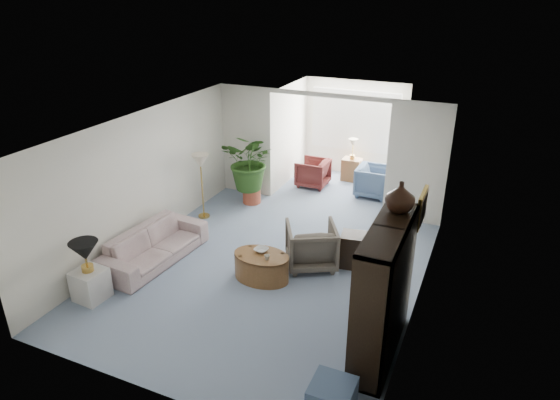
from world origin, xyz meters
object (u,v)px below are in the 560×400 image
at_px(table_lamp, 84,251).
at_px(floor_lamp, 200,161).
at_px(sofa, 155,245).
at_px(ottoman, 332,398).
at_px(cabinet_urn, 400,197).
at_px(side_table_dark, 355,250).
at_px(coffee_cup, 267,257).
at_px(end_table, 91,285).
at_px(sunroom_table, 351,169).
at_px(sunroom_chair_blue, 374,181).
at_px(sunroom_chair_maroon, 313,173).
at_px(coffee_bowl, 261,250).
at_px(coffee_table, 262,267).
at_px(framed_picture, 423,208).
at_px(entertainment_cabinet, 384,292).
at_px(plant_pot, 252,196).
at_px(wingback_chair, 311,245).

xyz_separation_m(table_lamp, floor_lamp, (0.03, 3.23, 0.40)).
xyz_separation_m(sofa, ottoman, (3.93, -1.95, -0.11)).
xyz_separation_m(sofa, cabinet_urn, (4.18, -0.22, 1.75)).
height_order(sofa, side_table_dark, sofa).
bearing_deg(coffee_cup, end_table, -147.40).
bearing_deg(sunroom_table, sunroom_chair_blue, -45.00).
bearing_deg(sunroom_chair_maroon, coffee_bowl, 8.49).
height_order(coffee_table, ottoman, coffee_table).
bearing_deg(side_table_dark, framed_picture, -39.04).
relative_size(coffee_bowl, entertainment_cabinet, 0.12).
bearing_deg(table_lamp, side_table_dark, 37.03).
bearing_deg(coffee_cup, sofa, -176.31).
bearing_deg(entertainment_cabinet, coffee_bowl, 154.88).
height_order(floor_lamp, ottoman, floor_lamp).
distance_m(entertainment_cabinet, sunroom_table, 6.32).
bearing_deg(sofa, sunroom_table, -17.31).
xyz_separation_m(side_table_dark, plant_pot, (-2.86, 1.68, -0.14)).
distance_m(framed_picture, table_lamp, 4.99).
bearing_deg(entertainment_cabinet, framed_picture, 77.88).
bearing_deg(wingback_chair, sunroom_table, -111.63).
bearing_deg(coffee_bowl, sunroom_chair_maroon, 98.53).
bearing_deg(ottoman, plant_pot, 125.65).
height_order(coffee_table, side_table_dark, side_table_dark).
height_order(framed_picture, floor_lamp, framed_picture).
xyz_separation_m(coffee_table, coffee_bowl, (-0.05, 0.10, 0.25)).
distance_m(framed_picture, wingback_chair, 2.34).
relative_size(ottoman, sunroom_chair_blue, 0.63).
bearing_deg(sunroom_table, ottoman, -75.33).
distance_m(end_table, side_table_dark, 4.35).
xyz_separation_m(table_lamp, coffee_cup, (2.33, 1.49, -0.36)).
distance_m(wingback_chair, ottoman, 3.23).
distance_m(sunroom_chair_maroon, sunroom_table, 1.06).
distance_m(coffee_cup, sunroom_chair_maroon, 4.39).
height_order(table_lamp, side_table_dark, table_lamp).
distance_m(coffee_bowl, wingback_chair, 0.91).
height_order(table_lamp, floor_lamp, floor_lamp).
bearing_deg(sofa, ottoman, -112.10).
bearing_deg(coffee_cup, entertainment_cabinet, -22.64).
relative_size(framed_picture, coffee_cup, 5.49).
distance_m(framed_picture, sunroom_table, 5.57).
relative_size(coffee_cup, sunroom_table, 0.16).
distance_m(table_lamp, cabinet_urn, 4.68).
relative_size(coffee_cup, sunroom_chair_maroon, 0.12).
xyz_separation_m(table_lamp, sunroom_chair_maroon, (1.51, 5.80, -0.52)).
bearing_deg(ottoman, sunroom_chair_blue, 99.94).
relative_size(entertainment_cabinet, plant_pot, 4.65).
distance_m(ottoman, sunroom_chair_blue, 6.50).
xyz_separation_m(framed_picture, entertainment_cabinet, (-0.23, -1.07, -0.77)).
distance_m(side_table_dark, sunroom_chair_maroon, 3.74).
xyz_separation_m(coffee_table, ottoman, (1.96, -2.19, -0.03)).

